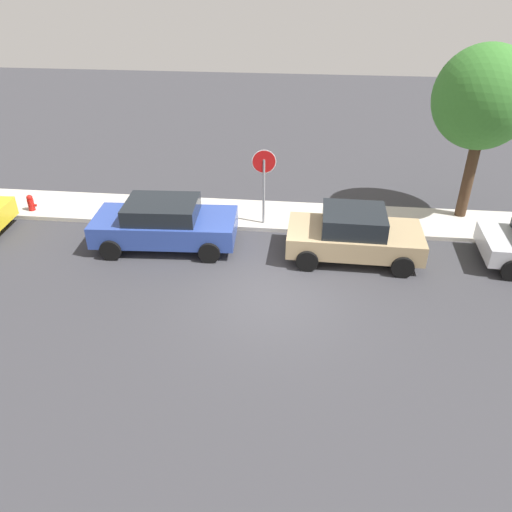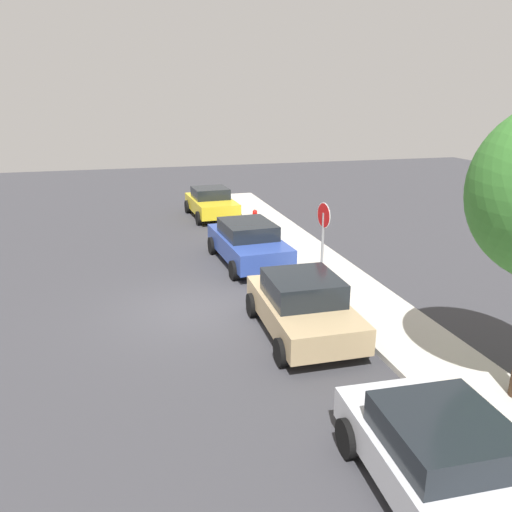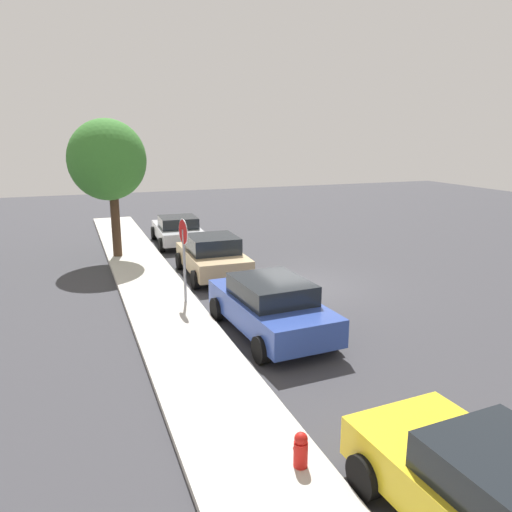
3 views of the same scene
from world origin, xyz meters
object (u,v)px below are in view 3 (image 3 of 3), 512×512
parked_car_blue (271,306)px  parked_car_silver (178,230)px  parked_car_tan (213,256)px  fire_hydrant (301,453)px  parked_car_yellow (494,496)px  street_tree_near_corner (107,161)px  stop_sign (184,247)px

parked_car_blue → parked_car_silver: size_ratio=1.05×
parked_car_tan → fire_hydrant: 11.16m
parked_car_yellow → fire_hydrant: parked_car_yellow is taller
parked_car_silver → parked_car_yellow: size_ratio=1.05×
parked_car_tan → parked_car_yellow: bearing=179.5°
parked_car_tan → parked_car_blue: bearing=179.2°
parked_car_yellow → street_tree_near_corner: size_ratio=0.71×
stop_sign → parked_car_silver: 8.79m
parked_car_blue → parked_car_yellow: (-7.34, 0.02, -0.04)m
parked_car_silver → parked_car_yellow: parked_car_yellow is taller
street_tree_near_corner → fire_hydrant: size_ratio=7.91×
fire_hydrant → parked_car_blue: bearing=-17.6°
fire_hydrant → parked_car_yellow: bearing=-141.5°
parked_car_silver → stop_sign: bearing=169.5°
parked_car_blue → fire_hydrant: bearing=162.4°
parked_car_silver → street_tree_near_corner: street_tree_near_corner is taller
parked_car_tan → fire_hydrant: parked_car_tan is taller
parked_car_tan → parked_car_silver: 5.73m
parked_car_tan → fire_hydrant: size_ratio=5.53×
stop_sign → fire_hydrant: (-8.18, 0.09, -1.47)m
stop_sign → parked_car_yellow: size_ratio=0.66×
parked_car_tan → parked_car_silver: size_ratio=0.94×
parked_car_blue → street_tree_near_corner: bearing=17.9°
parked_car_silver → street_tree_near_corner: bearing=122.2°
parked_car_blue → parked_car_yellow: bearing=179.8°
parked_car_silver → parked_car_blue: bearing=179.9°
parked_car_yellow → fire_hydrant: (2.07, 1.65, -0.36)m
parked_car_silver → parked_car_yellow: 18.82m
parked_car_tan → parked_car_yellow: (-13.08, 0.10, -0.03)m
parked_car_tan → parked_car_silver: (5.73, 0.07, -0.07)m
fire_hydrant → parked_car_silver: bearing=-5.7°
parked_car_blue → parked_car_silver: 11.47m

